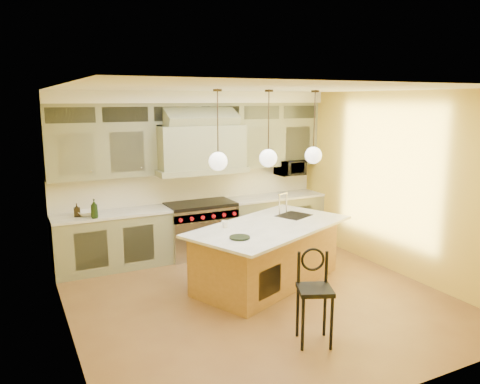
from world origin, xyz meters
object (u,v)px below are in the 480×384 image
range (201,228)px  kitchen_island (267,253)px  counter_stool (314,291)px  microwave (290,168)px

range → kitchen_island: kitchen_island is taller
counter_stool → microwave: (1.97, 3.59, 0.83)m
range → counter_stool: (-0.02, -3.48, 0.13)m
kitchen_island → counter_stool: (-0.42, -1.79, 0.15)m
kitchen_island → counter_stool: bearing=-126.2°
kitchen_island → microwave: bearing=26.4°
range → microwave: (1.95, 0.11, 0.96)m
counter_stool → microwave: bearing=84.8°
counter_stool → microwave: microwave is taller
kitchen_island → range: bearing=80.5°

